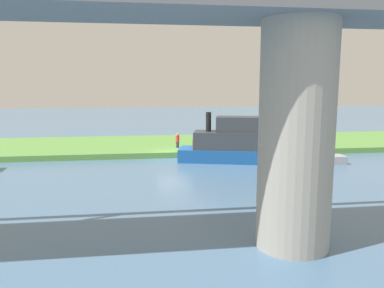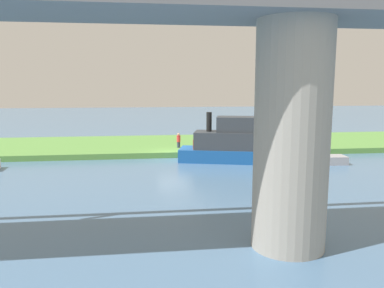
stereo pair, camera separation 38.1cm
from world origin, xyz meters
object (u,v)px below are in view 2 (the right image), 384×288
object	(u,v)px
bridge_pylon	(291,138)
person_on_bank	(179,140)
motorboat_red	(232,143)
houseboat_blue	(317,158)
mooring_post	(264,142)

from	to	relation	value
bridge_pylon	person_on_bank	size ratio (longest dim) A/B	6.32
motorboat_red	houseboat_blue	distance (m)	7.07
person_on_bank	bridge_pylon	bearing A→B (deg)	96.04
person_on_bank	motorboat_red	distance (m)	6.25
bridge_pylon	houseboat_blue	size ratio (longest dim) A/B	1.99
bridge_pylon	motorboat_red	distance (m)	17.43
mooring_post	person_on_bank	bearing A→B (deg)	-6.21
person_on_bank	motorboat_red	size ratio (longest dim) A/B	0.16
bridge_pylon	mooring_post	bearing A→B (deg)	-105.40
person_on_bank	mooring_post	distance (m)	8.15
bridge_pylon	person_on_bank	xyz separation A→B (m)	(2.32, -21.88, -3.19)
motorboat_red	houseboat_blue	bearing A→B (deg)	164.12
mooring_post	bridge_pylon	bearing A→B (deg)	74.60
bridge_pylon	houseboat_blue	distance (m)	17.81
person_on_bank	motorboat_red	world-z (taller)	motorboat_red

